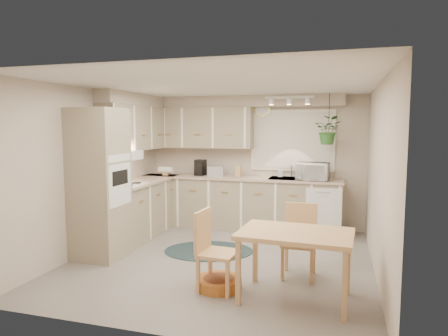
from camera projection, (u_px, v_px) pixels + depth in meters
The scene contains 35 objects.
floor at pixel (222, 260), 5.56m from camera, with size 4.20×4.20×0.00m, color slate.
ceiling at pixel (222, 85), 5.31m from camera, with size 4.20×4.20×0.00m, color silver.
wall_back at pixel (254, 161), 7.44m from camera, with size 4.00×0.04×2.40m, color #BAAB9A.
wall_front at pixel (152, 202), 3.43m from camera, with size 4.00×0.04×2.40m, color #BAAB9A.
wall_left at pixel (95, 170), 6.00m from camera, with size 0.04×4.20×2.40m, color #BAAB9A.
wall_right at pixel (379, 180), 4.88m from camera, with size 0.04×4.20×2.40m, color #BAAB9A.
base_cab_left at pixel (142, 209), 6.83m from camera, with size 0.60×1.85×0.90m, color tan.
base_cab_back at pixel (240, 203), 7.29m from camera, with size 3.60×0.60×0.90m, color tan.
counter_left at pixel (142, 181), 6.77m from camera, with size 0.64×1.89×0.04m, color tan.
counter_back at pixel (240, 178), 7.23m from camera, with size 3.64×0.64×0.04m, color tan.
oven_stack at pixel (100, 184), 5.56m from camera, with size 0.65×0.65×2.10m, color tan.
wall_oven_face at pixel (120, 185), 5.47m from camera, with size 0.02×0.56×0.58m, color silver.
upper_cab_left at pixel (137, 128), 6.84m from camera, with size 0.35×2.00×0.75m, color tan.
upper_cab_back at pixel (200, 128), 7.49m from camera, with size 2.00×0.35×0.75m, color tan.
soffit_left at pixel (135, 100), 6.80m from camera, with size 0.30×2.00×0.20m, color #BAAB9A.
soffit_back at pixel (242, 102), 7.24m from camera, with size 3.60×0.30×0.20m, color #BAAB9A.
cooktop at pixel (125, 185), 6.22m from camera, with size 0.52×0.58×0.02m, color silver.
range_hood at pixel (123, 156), 6.18m from camera, with size 0.40×0.60×0.14m, color silver.
window_blinds at pixel (292, 140), 7.18m from camera, with size 1.40×0.02×1.00m, color white.
window_frame at pixel (292, 140), 7.19m from camera, with size 1.50×0.02×1.10m, color white.
sink at pixel (290, 181), 6.99m from camera, with size 0.70×0.48×0.10m, color #B0B2B8.
dishwasher_front at pixel (323, 213), 6.58m from camera, with size 0.58×0.01×0.83m, color silver.
track_light_bar at pixel (289, 97), 6.60m from camera, with size 0.80×0.04×0.04m, color silver.
wall_clock at pixel (262, 108), 7.27m from camera, with size 0.30×0.30×0.03m, color gold.
dining_table at pixel (295, 266), 4.25m from camera, with size 1.18×0.79×0.74m, color tan.
chair_left at pixel (219, 251), 4.47m from camera, with size 0.43×0.43×0.91m, color tan.
chair_back at pixel (299, 242), 4.88m from camera, with size 0.42×0.42×0.89m, color tan.
braided_rug at pixel (209, 251), 5.94m from camera, with size 1.33×0.99×0.01m, color black.
pet_bed at pixel (219, 283), 4.57m from camera, with size 0.52×0.52×0.12m, color #B06323.
microwave at pixel (313, 170), 6.76m from camera, with size 0.54×0.30×0.36m, color silver.
soap_bottle at pixel (280, 175), 7.18m from camera, with size 0.09×0.19×0.09m, color silver.
hanging_plant at pixel (329, 133), 6.63m from camera, with size 0.43×0.47×0.37m, color #2C5D25.
coffee_maker at pixel (200, 168), 7.44m from camera, with size 0.16×0.20×0.29m, color black.
toaster at pixel (215, 171), 7.38m from camera, with size 0.29×0.17×0.18m, color #B0B2B8.
knife_block at pixel (238, 171), 7.29m from camera, with size 0.09×0.09×0.20m, color tan.
Camera 1 is at (1.54, -5.17, 1.85)m, focal length 32.00 mm.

